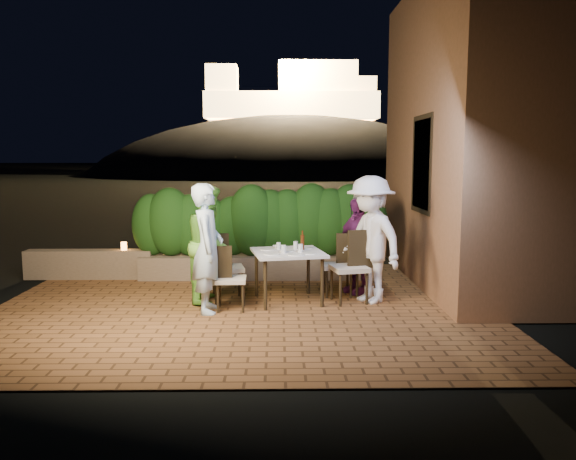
{
  "coord_description": "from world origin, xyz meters",
  "views": [
    {
      "loc": [
        0.53,
        -7.42,
        2.11
      ],
      "look_at": [
        0.66,
        0.75,
        1.05
      ],
      "focal_mm": 35.0,
      "sensor_mm": 36.0,
      "label": 1
    }
  ],
  "objects_px": {
    "chair_left_back": "(228,267)",
    "diner_blue": "(208,248)",
    "bowl": "(278,247)",
    "diner_green": "(209,243)",
    "chair_left_front": "(231,278)",
    "chair_right_front": "(349,266)",
    "beer_bottle": "(302,240)",
    "dining_table": "(288,276)",
    "diner_purple": "(357,245)",
    "chair_right_back": "(337,264)",
    "parapet_lamp": "(124,246)",
    "diner_white": "(370,240)"
  },
  "relations": [
    {
      "from": "bowl",
      "to": "diner_green",
      "type": "height_order",
      "value": "diner_green"
    },
    {
      "from": "diner_white",
      "to": "diner_purple",
      "type": "bearing_deg",
      "value": 158.89
    },
    {
      "from": "diner_purple",
      "to": "parapet_lamp",
      "type": "distance_m",
      "value": 4.09
    },
    {
      "from": "dining_table",
      "to": "chair_right_back",
      "type": "distance_m",
      "value": 0.85
    },
    {
      "from": "chair_left_back",
      "to": "dining_table",
      "type": "bearing_deg",
      "value": -17.41
    },
    {
      "from": "chair_right_back",
      "to": "diner_white",
      "type": "xyz_separation_m",
      "value": [
        0.43,
        -0.4,
        0.44
      ]
    },
    {
      "from": "parapet_lamp",
      "to": "dining_table",
      "type": "bearing_deg",
      "value": -30.16
    },
    {
      "from": "chair_right_back",
      "to": "parapet_lamp",
      "type": "xyz_separation_m",
      "value": [
        -3.61,
        1.28,
        0.09
      ]
    },
    {
      "from": "chair_left_front",
      "to": "chair_right_back",
      "type": "distance_m",
      "value": 1.76
    },
    {
      "from": "beer_bottle",
      "to": "chair_right_back",
      "type": "bearing_deg",
      "value": 25.38
    },
    {
      "from": "dining_table",
      "to": "bowl",
      "type": "height_order",
      "value": "bowl"
    },
    {
      "from": "beer_bottle",
      "to": "diner_purple",
      "type": "bearing_deg",
      "value": 25.53
    },
    {
      "from": "bowl",
      "to": "diner_green",
      "type": "relative_size",
      "value": 0.09
    },
    {
      "from": "beer_bottle",
      "to": "diner_purple",
      "type": "xyz_separation_m",
      "value": [
        0.87,
        0.42,
        -0.14
      ]
    },
    {
      "from": "diner_green",
      "to": "diner_purple",
      "type": "relative_size",
      "value": 1.14
    },
    {
      "from": "dining_table",
      "to": "chair_right_front",
      "type": "xyz_separation_m",
      "value": [
        0.89,
        -0.04,
        0.16
      ]
    },
    {
      "from": "chair_right_front",
      "to": "diner_purple",
      "type": "xyz_separation_m",
      "value": [
        0.19,
        0.57,
        0.22
      ]
    },
    {
      "from": "dining_table",
      "to": "diner_blue",
      "type": "distance_m",
      "value": 1.32
    },
    {
      "from": "dining_table",
      "to": "chair_left_front",
      "type": "xyz_separation_m",
      "value": [
        -0.8,
        -0.43,
        0.07
      ]
    },
    {
      "from": "diner_blue",
      "to": "chair_right_back",
      "type": "bearing_deg",
      "value": -66.8
    },
    {
      "from": "chair_right_front",
      "to": "diner_blue",
      "type": "distance_m",
      "value": 2.08
    },
    {
      "from": "chair_right_back",
      "to": "parapet_lamp",
      "type": "relative_size",
      "value": 6.87
    },
    {
      "from": "chair_left_front",
      "to": "diner_purple",
      "type": "xyz_separation_m",
      "value": [
        1.88,
        0.95,
        0.3
      ]
    },
    {
      "from": "diner_blue",
      "to": "chair_left_front",
      "type": "bearing_deg",
      "value": -74.55
    },
    {
      "from": "diner_purple",
      "to": "parapet_lamp",
      "type": "relative_size",
      "value": 10.77
    },
    {
      "from": "chair_right_front",
      "to": "diner_purple",
      "type": "height_order",
      "value": "diner_purple"
    },
    {
      "from": "beer_bottle",
      "to": "diner_blue",
      "type": "distance_m",
      "value": 1.46
    },
    {
      "from": "chair_right_front",
      "to": "parapet_lamp",
      "type": "height_order",
      "value": "chair_right_front"
    },
    {
      "from": "bowl",
      "to": "diner_white",
      "type": "bearing_deg",
      "value": -13.8
    },
    {
      "from": "chair_right_back",
      "to": "diner_blue",
      "type": "relative_size",
      "value": 0.54
    },
    {
      "from": "chair_left_front",
      "to": "chair_right_front",
      "type": "bearing_deg",
      "value": 11.47
    },
    {
      "from": "chair_left_front",
      "to": "chair_left_back",
      "type": "bearing_deg",
      "value": 98.63
    },
    {
      "from": "chair_left_back",
      "to": "chair_right_front",
      "type": "distance_m",
      "value": 1.79
    },
    {
      "from": "chair_left_front",
      "to": "diner_white",
      "type": "bearing_deg",
      "value": 9.97
    },
    {
      "from": "chair_left_back",
      "to": "chair_right_back",
      "type": "distance_m",
      "value": 1.68
    },
    {
      "from": "bowl",
      "to": "chair_right_back",
      "type": "bearing_deg",
      "value": 4.44
    },
    {
      "from": "beer_bottle",
      "to": "diner_white",
      "type": "relative_size",
      "value": 0.16
    },
    {
      "from": "beer_bottle",
      "to": "chair_right_front",
      "type": "bearing_deg",
      "value": -12.62
    },
    {
      "from": "chair_left_front",
      "to": "chair_right_back",
      "type": "xyz_separation_m",
      "value": [
        1.56,
        0.8,
        0.03
      ]
    },
    {
      "from": "diner_blue",
      "to": "diner_purple",
      "type": "relative_size",
      "value": 1.17
    },
    {
      "from": "chair_left_back",
      "to": "diner_blue",
      "type": "bearing_deg",
      "value": -118.72
    },
    {
      "from": "chair_left_back",
      "to": "chair_right_front",
      "type": "bearing_deg",
      "value": -15.4
    },
    {
      "from": "beer_bottle",
      "to": "dining_table",
      "type": "bearing_deg",
      "value": -153.16
    },
    {
      "from": "chair_left_front",
      "to": "diner_purple",
      "type": "distance_m",
      "value": 2.13
    },
    {
      "from": "chair_left_front",
      "to": "diner_green",
      "type": "height_order",
      "value": "diner_green"
    },
    {
      "from": "beer_bottle",
      "to": "chair_left_front",
      "type": "height_order",
      "value": "beer_bottle"
    },
    {
      "from": "beer_bottle",
      "to": "chair_left_back",
      "type": "bearing_deg",
      "value": 179.99
    },
    {
      "from": "beer_bottle",
      "to": "diner_green",
      "type": "height_order",
      "value": "diner_green"
    },
    {
      "from": "dining_table",
      "to": "chair_right_front",
      "type": "bearing_deg",
      "value": -2.83
    },
    {
      "from": "beer_bottle",
      "to": "chair_left_front",
      "type": "bearing_deg",
      "value": -152.16
    }
  ]
}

